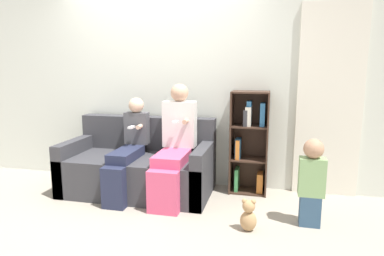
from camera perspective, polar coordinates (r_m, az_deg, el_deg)
name	(u,v)px	position (r m, az deg, el deg)	size (l,w,h in m)	color
ground_plane	(131,210)	(3.79, -10.07, -13.26)	(14.00, 14.00, 0.00)	#9E9384
back_wall	(160,84)	(4.44, -5.36, 7.27)	(10.00, 0.06, 2.55)	silver
curtain_panel	(329,102)	(4.22, 21.93, 4.11)	(0.72, 0.04, 2.21)	silver
couch	(139,167)	(4.21, -8.78, -6.51)	(1.74, 0.89, 0.88)	#38383D
adult_seated	(175,141)	(3.86, -2.91, -2.25)	(0.38, 0.83, 1.30)	#DB4C75
child_seated	(128,148)	(4.03, -10.65, -3.26)	(0.29, 0.83, 1.13)	#232842
toddler_standing	(312,180)	(3.44, 19.32, -8.26)	(0.24, 0.19, 0.85)	#335170
bookshelf	(249,141)	(4.14, 9.45, -2.22)	(0.44, 0.32, 1.22)	#3D281E
teddy_bear	(248,216)	(3.29, 9.39, -14.26)	(0.15, 0.13, 0.31)	tan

